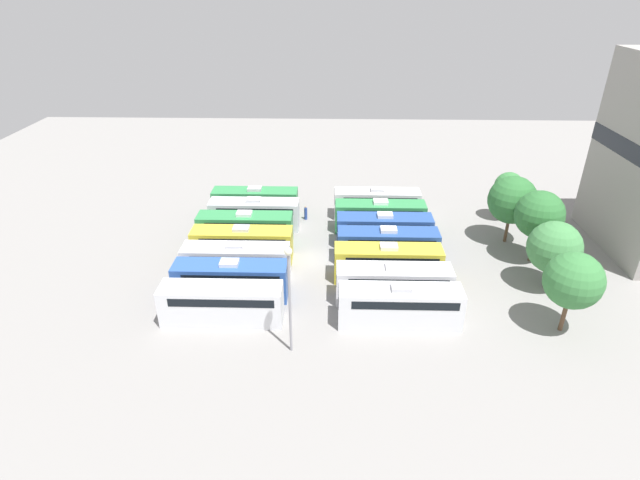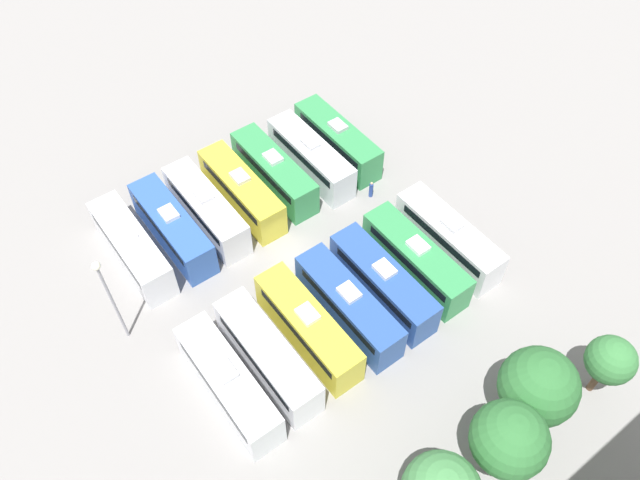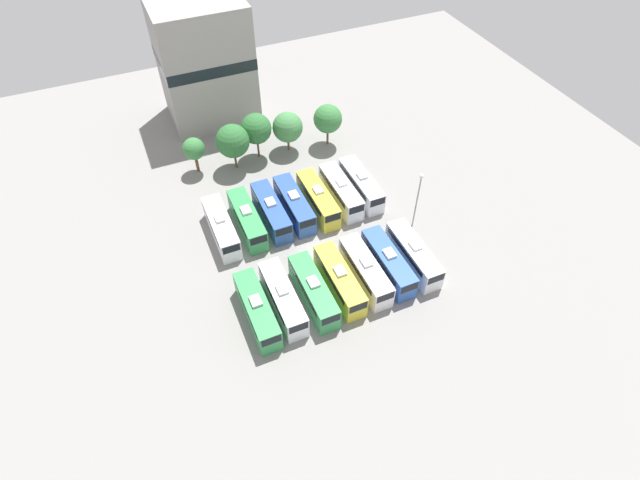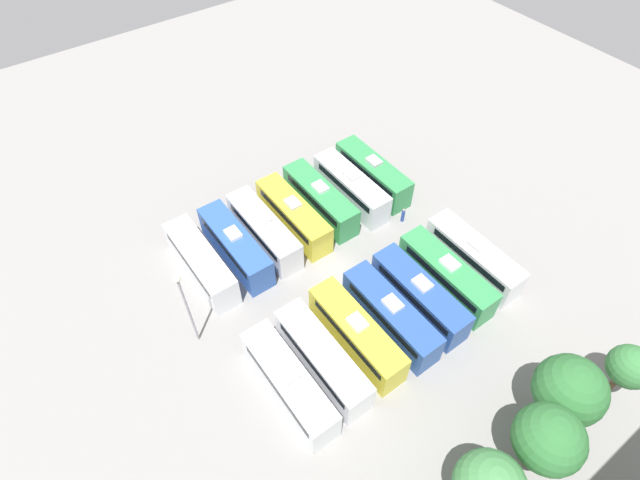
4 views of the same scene
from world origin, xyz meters
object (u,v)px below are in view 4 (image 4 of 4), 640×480
Objects in this scene: bus_10 at (391,315)px; worker_person at (403,215)px; bus_0 at (373,173)px; light_pole at (184,299)px; bus_6 at (201,262)px; tree_1 at (570,390)px; bus_4 at (264,230)px; bus_13 at (289,383)px; bus_3 at (294,215)px; bus_12 at (323,358)px; bus_2 at (320,199)px; bus_9 at (420,295)px; bus_5 at (236,245)px; tree_0 at (630,367)px; bus_1 at (351,187)px; bus_8 at (447,275)px; bus_7 at (474,256)px; bus_11 at (357,333)px; tree_2 at (549,439)px.

bus_10 is 12.95m from worker_person.
bus_0 is at bearing -98.30° from worker_person.
bus_10 is 17.03m from light_pole.
tree_1 is at bearing 118.19° from bus_6.
bus_13 is at bearing 65.19° from bus_4.
bus_0 is 25.53m from light_pole.
bus_12 is at bearing 64.32° from bus_3.
bus_3 is 11.29m from worker_person.
worker_person is at bearing 135.03° from bus_2.
bus_6 and bus_13 have the same top height.
bus_4 is 1.00× the size of bus_10.
bus_10 is at bearing 0.94° from bus_9.
light_pole is at bearing 14.09° from bus_0.
bus_5 is (17.21, 0.26, 0.00)m from bus_0.
bus_12 is 1.72× the size of tree_0.
bus_2 is 15.24m from bus_10.
bus_1 is at bearing 6.23° from bus_0.
bus_0 is 3.31m from bus_1.
bus_13 is (3.30, 0.17, 0.00)m from bus_12.
worker_person is (0.88, 6.00, -1.02)m from bus_0.
worker_person is (-9.49, -8.76, -1.02)m from bus_10.
bus_9 is 3.39m from bus_10.
bus_9 is at bearing 2.88° from bus_8.
bus_13 is 20.10m from tree_1.
bus_10 is at bearing -179.83° from bus_13.
bus_1 and bus_9 have the same top height.
bus_8 is (-13.73, 14.27, 0.00)m from bus_5.
bus_12 is at bearing 129.43° from light_pole.
bus_6 and bus_8 have the same top height.
bus_11 is (13.97, -0.01, 0.00)m from bus_7.
bus_4 is at bearing -150.35° from light_pole.
bus_0 is 29.53m from tree_0.
tree_2 is at bearing 122.00° from light_pole.
bus_3 is at bearing -89.48° from bus_10.
bus_6 is 22.49m from bus_8.
bus_3 is 17.81m from bus_7.
bus_6 is at bearing 0.46° from bus_0.
bus_12 is (17.44, 14.62, 0.00)m from bus_0.
bus_2 and bus_4 have the same top height.
tree_2 is at bearing 91.00° from bus_3.
bus_5 is at bearing -59.82° from tree_0.
tree_0 reaches higher than bus_8.
bus_4 and bus_9 have the same top height.
tree_1 is at bearing 84.63° from bus_1.
bus_11 is (-6.95, 14.29, 0.00)m from bus_6.
light_pole is at bearing -38.16° from bus_11.
tree_0 is (-20.50, 14.65, 2.31)m from bus_13.
tree_0 reaches higher than bus_0.
bus_10 is 1.72× the size of tree_0.
tree_1 reaches higher than bus_7.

